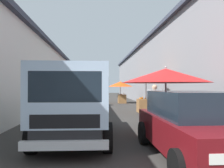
# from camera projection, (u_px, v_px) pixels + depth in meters

# --- Properties ---
(ground) EXTENTS (90.00, 90.00, 0.00)m
(ground) POSITION_uv_depth(u_px,v_px,m) (106.00, 110.00, 14.94)
(ground) COLOR #33302D
(building_left_whitewash) EXTENTS (49.80, 7.50, 4.61)m
(building_left_whitewash) POSITION_uv_depth(u_px,v_px,m) (7.00, 77.00, 16.69)
(building_left_whitewash) COLOR silver
(building_left_whitewash) RESTS_ON ground
(building_right_concrete) EXTENTS (49.80, 7.50, 5.85)m
(building_right_concrete) POSITION_uv_depth(u_px,v_px,m) (196.00, 70.00, 17.76)
(building_right_concrete) COLOR gray
(building_right_concrete) RESTS_ON ground
(fruit_stall_near_left) EXTENTS (2.13, 2.13, 2.32)m
(fruit_stall_near_left) POSITION_uv_depth(u_px,v_px,m) (145.00, 85.00, 13.60)
(fruit_stall_near_left) COLOR #9E9EA3
(fruit_stall_near_left) RESTS_ON ground
(fruit_stall_far_left) EXTENTS (2.18, 2.18, 2.44)m
(fruit_stall_far_left) POSITION_uv_depth(u_px,v_px,m) (80.00, 83.00, 18.27)
(fruit_stall_far_left) COLOR #9E9EA3
(fruit_stall_far_left) RESTS_ON ground
(fruit_stall_far_right) EXTENTS (2.42, 2.42, 2.16)m
(fruit_stall_far_right) POSITION_uv_depth(u_px,v_px,m) (121.00, 86.00, 21.47)
(fruit_stall_far_right) COLOR #9E9EA3
(fruit_stall_far_right) RESTS_ON ground
(fruit_stall_mid_lane) EXTENTS (2.88, 2.88, 2.23)m
(fruit_stall_mid_lane) POSITION_uv_depth(u_px,v_px,m) (166.00, 82.00, 7.25)
(fruit_stall_mid_lane) COLOR #9E9EA3
(fruit_stall_mid_lane) RESTS_ON ground
(hatchback_car) EXTENTS (3.92, 1.94, 1.45)m
(hatchback_car) POSITION_uv_depth(u_px,v_px,m) (195.00, 124.00, 4.86)
(hatchback_car) COLOR #600F14
(hatchback_car) RESTS_ON ground
(delivery_truck) EXTENTS (4.95, 2.04, 2.08)m
(delivery_truck) POSITION_uv_depth(u_px,v_px,m) (74.00, 106.00, 5.91)
(delivery_truck) COLOR black
(delivery_truck) RESTS_ON ground
(vendor_by_crates) EXTENTS (0.48, 0.50, 1.66)m
(vendor_by_crates) POSITION_uv_depth(u_px,v_px,m) (46.00, 99.00, 10.92)
(vendor_by_crates) COLOR #665B4C
(vendor_by_crates) RESTS_ON ground
(vendor_in_shade) EXTENTS (0.27, 0.65, 1.66)m
(vendor_in_shade) POSITION_uv_depth(u_px,v_px,m) (155.00, 101.00, 9.60)
(vendor_in_shade) COLOR navy
(vendor_in_shade) RESTS_ON ground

